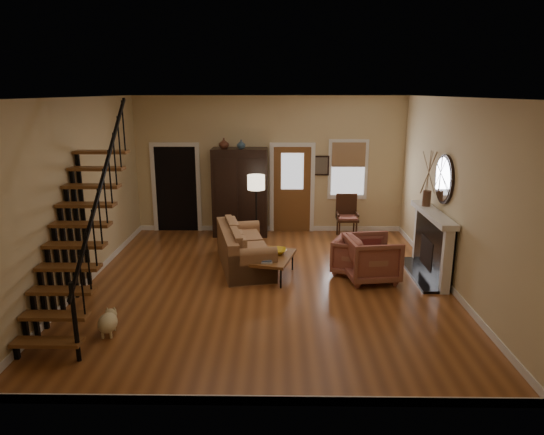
{
  "coord_description": "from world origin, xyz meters",
  "views": [
    {
      "loc": [
        0.22,
        -8.19,
        3.4
      ],
      "look_at": [
        0.1,
        0.4,
        1.15
      ],
      "focal_mm": 32.0,
      "sensor_mm": 36.0,
      "label": 1
    }
  ],
  "objects_px": {
    "armchair_left": "(372,258)",
    "floor_lamp": "(256,212)",
    "armchair_right": "(355,256)",
    "side_chair": "(347,217)",
    "sofa": "(245,248)",
    "coffee_table": "(274,267)",
    "armoire": "(240,192)"
  },
  "relations": [
    {
      "from": "sofa",
      "to": "armchair_left",
      "type": "distance_m",
      "value": 2.48
    },
    {
      "from": "armoire",
      "to": "side_chair",
      "type": "height_order",
      "value": "armoire"
    },
    {
      "from": "armchair_left",
      "to": "armchair_right",
      "type": "distance_m",
      "value": 0.42
    },
    {
      "from": "sofa",
      "to": "armchair_right",
      "type": "bearing_deg",
      "value": -22.01
    },
    {
      "from": "sofa",
      "to": "coffee_table",
      "type": "xyz_separation_m",
      "value": [
        0.58,
        -0.59,
        -0.18
      ]
    },
    {
      "from": "coffee_table",
      "to": "side_chair",
      "type": "bearing_deg",
      "value": 56.56
    },
    {
      "from": "sofa",
      "to": "armchair_left",
      "type": "height_order",
      "value": "armchair_left"
    },
    {
      "from": "armoire",
      "to": "side_chair",
      "type": "distance_m",
      "value": 2.61
    },
    {
      "from": "armchair_left",
      "to": "armchair_right",
      "type": "height_order",
      "value": "armchair_left"
    },
    {
      "from": "side_chair",
      "to": "coffee_table",
      "type": "bearing_deg",
      "value": -123.44
    },
    {
      "from": "coffee_table",
      "to": "armchair_left",
      "type": "distance_m",
      "value": 1.82
    },
    {
      "from": "sofa",
      "to": "side_chair",
      "type": "distance_m",
      "value": 3.06
    },
    {
      "from": "armchair_right",
      "to": "side_chair",
      "type": "height_order",
      "value": "side_chair"
    },
    {
      "from": "armoire",
      "to": "floor_lamp",
      "type": "height_order",
      "value": "armoire"
    },
    {
      "from": "coffee_table",
      "to": "armchair_left",
      "type": "bearing_deg",
      "value": -3.48
    },
    {
      "from": "sofa",
      "to": "armoire",
      "type": "bearing_deg",
      "value": 84.03
    },
    {
      "from": "sofa",
      "to": "armchair_right",
      "type": "relative_size",
      "value": 2.7
    },
    {
      "from": "armchair_right",
      "to": "side_chair",
      "type": "bearing_deg",
      "value": 19.66
    },
    {
      "from": "coffee_table",
      "to": "armchair_right",
      "type": "bearing_deg",
      "value": 8.3
    },
    {
      "from": "armchair_right",
      "to": "floor_lamp",
      "type": "xyz_separation_m",
      "value": [
        -1.95,
        1.52,
        0.47
      ]
    },
    {
      "from": "armchair_right",
      "to": "armoire",
      "type": "bearing_deg",
      "value": 66.45
    },
    {
      "from": "armoire",
      "to": "side_chair",
      "type": "relative_size",
      "value": 2.06
    },
    {
      "from": "armchair_left",
      "to": "floor_lamp",
      "type": "height_order",
      "value": "floor_lamp"
    },
    {
      "from": "sofa",
      "to": "side_chair",
      "type": "height_order",
      "value": "side_chair"
    },
    {
      "from": "sofa",
      "to": "armchair_left",
      "type": "xyz_separation_m",
      "value": [
        2.38,
        -0.7,
        0.03
      ]
    },
    {
      "from": "side_chair",
      "to": "sofa",
      "type": "bearing_deg",
      "value": -138.79
    },
    {
      "from": "armchair_left",
      "to": "side_chair",
      "type": "xyz_separation_m",
      "value": [
        -0.08,
        2.71,
        0.09
      ]
    },
    {
      "from": "armoire",
      "to": "armchair_right",
      "type": "height_order",
      "value": "armoire"
    },
    {
      "from": "floor_lamp",
      "to": "armoire",
      "type": "bearing_deg",
      "value": 112.36
    },
    {
      "from": "sofa",
      "to": "armchair_right",
      "type": "distance_m",
      "value": 2.17
    },
    {
      "from": "armchair_left",
      "to": "floor_lamp",
      "type": "distance_m",
      "value": 2.91
    },
    {
      "from": "side_chair",
      "to": "armchair_left",
      "type": "bearing_deg",
      "value": -88.21
    }
  ]
}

